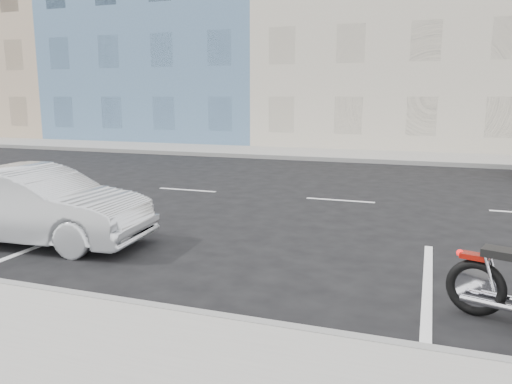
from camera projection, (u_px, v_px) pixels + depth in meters
ground at (430, 206)px, 11.06m from camera, size 120.00×120.00×0.00m
sidewalk_far at (305, 153)px, 20.74m from camera, size 80.00×3.40×0.15m
curb_near at (1, 287)px, 6.18m from camera, size 80.00×0.12×0.16m
curb_far at (294, 158)px, 19.16m from camera, size 80.00×0.12×0.16m
bldg_far_west at (29, 42)px, 33.49m from camera, size 12.00×12.00×12.00m
bldg_blue at (189, 26)px, 29.50m from camera, size 12.00×12.00×13.00m
bldg_cream at (399, 31)px, 25.74m from camera, size 12.00×12.00×11.50m
sedan_silver at (35, 205)px, 8.23m from camera, size 3.94×1.62×1.27m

